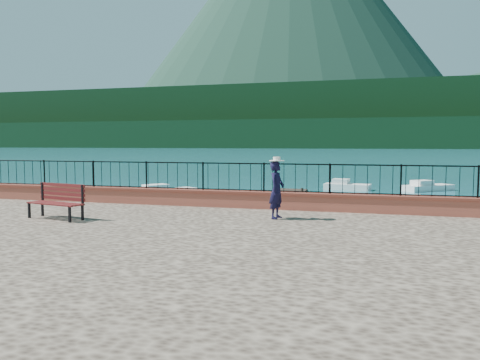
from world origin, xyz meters
The scene contains 17 objects.
ground centered at (0.00, 0.00, 0.00)m, with size 2000.00×2000.00×0.00m, color #19596B.
promenade centered at (0.00, -6.00, 0.60)m, with size 30.00×20.00×1.20m, color #332821.
parapet centered at (0.00, 3.70, 1.49)m, with size 28.00×0.46×0.58m, color #B25440.
railing centered at (0.00, 3.70, 2.25)m, with size 27.00×0.05×0.95m, color black.
dock centered at (-2.00, 12.00, 0.15)m, with size 2.00×16.00×0.30m, color #2D231C.
far_forest centered at (0.00, 300.00, 9.00)m, with size 900.00×60.00×18.00m, color black.
foothills centered at (0.00, 360.00, 22.00)m, with size 900.00×120.00×44.00m, color black.
volcano centered at (-120.00, 700.00, 190.00)m, with size 560.00×560.00×380.00m, color #142D23.
park_bench centered at (-5.67, -0.09, 1.51)m, with size 1.94×0.98×1.03m.
person centered at (0.53, 1.77, 2.05)m, with size 0.62×0.41×1.70m, color black.
hat centered at (0.53, 1.77, 2.96)m, with size 0.44×0.44×0.12m, color white.
boat_0 centered at (-6.61, 9.41, 0.40)m, with size 3.44×1.30×0.80m, color white.
boat_1 centered at (6.50, 8.91, 0.40)m, with size 4.35×1.30×0.80m, color silver.
boat_2 centered at (5.66, 13.68, 0.40)m, with size 3.72×1.30×0.80m, color silver.
boat_3 centered at (-9.79, 16.05, 0.40)m, with size 4.31×1.30×0.80m, color white.
boat_4 centered at (1.44, 23.42, 0.40)m, with size 3.27×1.30×0.80m, color silver.
boat_5 centered at (7.07, 24.14, 0.40)m, with size 3.85×1.30×0.80m, color silver.
Camera 1 is at (3.26, -11.70, 3.43)m, focal length 35.00 mm.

